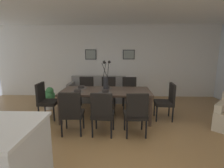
% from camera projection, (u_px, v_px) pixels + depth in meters
% --- Properties ---
extents(ground_plane, '(9.00, 9.00, 0.00)m').
position_uv_depth(ground_plane, '(117.00, 139.00, 3.35)').
color(ground_plane, olive).
extents(back_wall_panel, '(9.00, 0.10, 2.60)m').
position_uv_depth(back_wall_panel, '(118.00, 62.00, 6.28)').
color(back_wall_panel, silver).
rests_on(back_wall_panel, ground).
extents(ceiling_panel, '(9.00, 7.20, 0.08)m').
position_uv_depth(ceiling_panel, '(118.00, 1.00, 3.22)').
color(ceiling_panel, white).
extents(dining_table, '(2.20, 0.95, 0.74)m').
position_uv_depth(dining_table, '(106.00, 93.00, 4.24)').
color(dining_table, '#3D2D23').
rests_on(dining_table, ground).
extents(dining_chair_near_left, '(0.46, 0.46, 0.92)m').
position_uv_depth(dining_chair_near_left, '(71.00, 111.00, 3.44)').
color(dining_chair_near_left, black).
rests_on(dining_chair_near_left, ground).
extents(dining_chair_near_right, '(0.44, 0.44, 0.92)m').
position_uv_depth(dining_chair_near_right, '(86.00, 91.00, 5.15)').
color(dining_chair_near_right, black).
rests_on(dining_chair_near_right, ground).
extents(dining_chair_far_left, '(0.47, 0.47, 0.92)m').
position_uv_depth(dining_chair_far_left, '(102.00, 112.00, 3.40)').
color(dining_chair_far_left, black).
rests_on(dining_chair_far_left, ground).
extents(dining_chair_far_right, '(0.46, 0.46, 0.92)m').
position_uv_depth(dining_chair_far_right, '(108.00, 91.00, 5.14)').
color(dining_chair_far_right, black).
rests_on(dining_chair_far_right, ground).
extents(dining_chair_mid_left, '(0.47, 0.47, 0.92)m').
position_uv_depth(dining_chair_mid_left, '(136.00, 112.00, 3.38)').
color(dining_chair_mid_left, black).
rests_on(dining_chair_mid_left, ground).
extents(dining_chair_mid_right, '(0.46, 0.46, 0.92)m').
position_uv_depth(dining_chair_mid_right, '(129.00, 91.00, 5.11)').
color(dining_chair_mid_right, black).
rests_on(dining_chair_mid_right, ground).
extents(dining_chair_head_west, '(0.44, 0.44, 0.92)m').
position_uv_depth(dining_chair_head_west, '(45.00, 99.00, 4.29)').
color(dining_chair_head_west, black).
rests_on(dining_chair_head_west, ground).
extents(dining_chair_head_east, '(0.47, 0.47, 0.92)m').
position_uv_depth(dining_chair_head_east, '(167.00, 100.00, 4.23)').
color(dining_chair_head_east, black).
rests_on(dining_chair_head_east, ground).
extents(centerpiece_vase, '(0.21, 0.23, 0.73)m').
position_uv_depth(centerpiece_vase, '(106.00, 79.00, 4.17)').
color(centerpiece_vase, '#232326').
rests_on(centerpiece_vase, dining_table).
extents(placemat_near_left, '(0.32, 0.32, 0.01)m').
position_uv_depth(placemat_near_left, '(77.00, 92.00, 4.03)').
color(placemat_near_left, '#4C4742').
rests_on(placemat_near_left, dining_table).
extents(bowl_near_left, '(0.17, 0.17, 0.07)m').
position_uv_depth(bowl_near_left, '(77.00, 91.00, 4.03)').
color(bowl_near_left, '#2D2826').
rests_on(bowl_near_left, dining_table).
extents(placemat_near_right, '(0.32, 0.32, 0.01)m').
position_uv_depth(placemat_near_right, '(81.00, 88.00, 4.45)').
color(placemat_near_right, '#4C4742').
rests_on(placemat_near_right, dining_table).
extents(bowl_near_right, '(0.17, 0.17, 0.07)m').
position_uv_depth(bowl_near_right, '(81.00, 87.00, 4.44)').
color(bowl_near_right, '#2D2826').
rests_on(bowl_near_right, dining_table).
extents(placemat_far_left, '(0.32, 0.32, 0.01)m').
position_uv_depth(placemat_far_left, '(105.00, 92.00, 4.01)').
color(placemat_far_left, '#4C4742').
rests_on(placemat_far_left, dining_table).
extents(bowl_far_left, '(0.17, 0.17, 0.07)m').
position_uv_depth(bowl_far_left, '(105.00, 91.00, 4.01)').
color(bowl_far_left, '#2D2826').
rests_on(bowl_far_left, dining_table).
extents(placemat_far_right, '(0.32, 0.32, 0.01)m').
position_uv_depth(placemat_far_right, '(106.00, 88.00, 4.43)').
color(placemat_far_right, '#4C4742').
rests_on(placemat_far_right, dining_table).
extents(bowl_far_right, '(0.17, 0.17, 0.07)m').
position_uv_depth(bowl_far_right, '(106.00, 87.00, 4.42)').
color(bowl_far_right, '#2D2826').
rests_on(bowl_far_right, dining_table).
extents(sofa, '(1.95, 0.84, 0.80)m').
position_uv_depth(sofa, '(98.00, 92.00, 5.96)').
color(sofa, gray).
rests_on(sofa, ground).
extents(framed_picture_left, '(0.41, 0.03, 0.36)m').
position_uv_depth(framed_picture_left, '(91.00, 55.00, 6.19)').
color(framed_picture_left, black).
extents(framed_picture_center, '(0.42, 0.03, 0.34)m').
position_uv_depth(framed_picture_center, '(129.00, 55.00, 6.14)').
color(framed_picture_center, black).
extents(potted_plant, '(0.36, 0.36, 0.67)m').
position_uv_depth(potted_plant, '(49.00, 97.00, 5.00)').
color(potted_plant, silver).
rests_on(potted_plant, ground).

